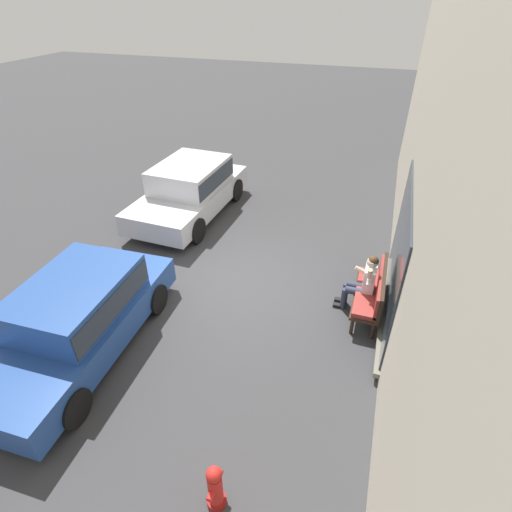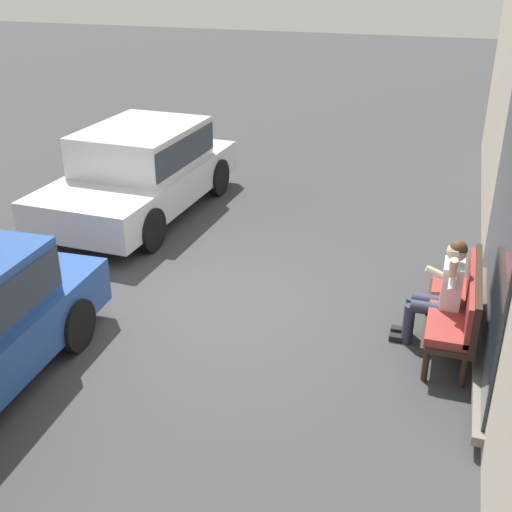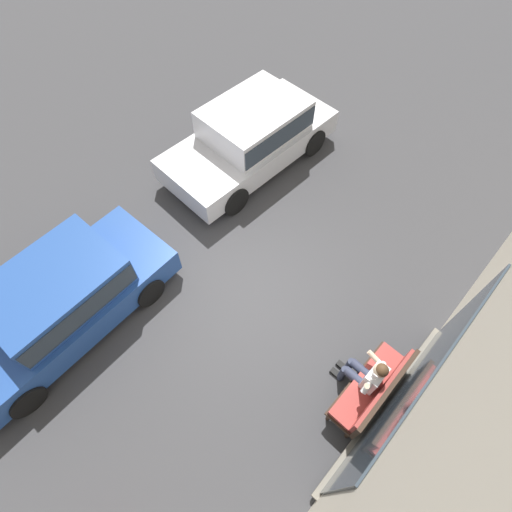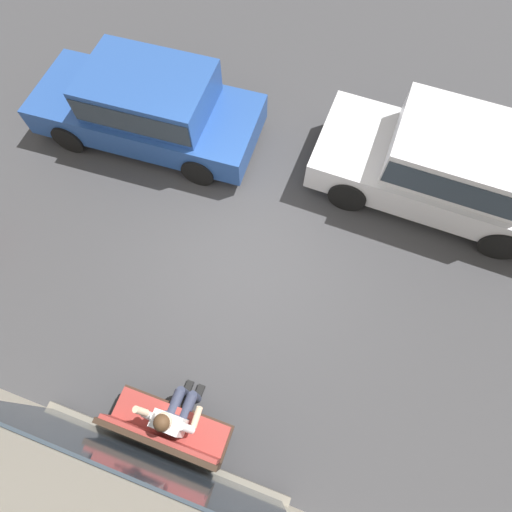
# 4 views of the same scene
# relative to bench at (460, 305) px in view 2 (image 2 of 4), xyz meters

# --- Properties ---
(ground_plane) EXTENTS (60.00, 60.00, 0.00)m
(ground_plane) POSITION_rel_bench_xyz_m (-0.04, -2.90, -0.57)
(ground_plane) COLOR #38383A
(bench) EXTENTS (1.63, 0.55, 0.99)m
(bench) POSITION_rel_bench_xyz_m (0.00, 0.00, 0.00)
(bench) COLOR #332319
(bench) RESTS_ON ground_plane
(person_on_phone) EXTENTS (0.73, 0.74, 1.33)m
(person_on_phone) POSITION_rel_bench_xyz_m (-0.05, -0.22, 0.13)
(person_on_phone) COLOR #2D3347
(person_on_phone) RESTS_ON ground_plane
(parked_car_near) EXTENTS (4.31, 2.10, 1.49)m
(parked_car_near) POSITION_rel_bench_xyz_m (-2.80, -5.37, 0.25)
(parked_car_near) COLOR silver
(parked_car_near) RESTS_ON ground_plane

